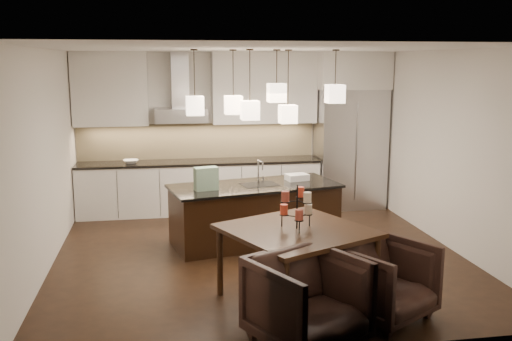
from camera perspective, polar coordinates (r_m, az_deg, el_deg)
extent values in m
cube|color=black|center=(7.99, 0.24, -8.47)|extent=(5.50, 5.50, 0.02)
cube|color=white|center=(7.54, 0.26, 12.20)|extent=(5.50, 5.50, 0.02)
cube|color=silver|center=(10.34, -2.39, 4.00)|extent=(5.50, 0.02, 2.80)
cube|color=silver|center=(5.00, 5.72, -3.49)|extent=(5.50, 0.02, 2.80)
cube|color=silver|center=(7.67, -20.52, 0.90)|extent=(0.02, 5.50, 2.80)
cube|color=silver|center=(8.55, 18.80, 1.98)|extent=(0.02, 5.50, 2.80)
cube|color=#B7B7BA|center=(10.50, 9.35, 2.17)|extent=(1.20, 0.72, 2.15)
cube|color=silver|center=(10.38, 9.59, 9.83)|extent=(1.26, 0.72, 0.65)
cube|color=silver|center=(10.12, -5.62, -1.72)|extent=(4.21, 0.62, 0.88)
cube|color=black|center=(10.03, -5.67, 0.85)|extent=(4.21, 0.66, 0.04)
cube|color=tan|center=(10.27, -5.83, 2.98)|extent=(4.21, 0.02, 0.63)
cube|color=silver|center=(10.04, -14.39, 7.90)|extent=(1.25, 0.35, 1.25)
cube|color=silver|center=(10.18, 0.83, 8.27)|extent=(1.85, 0.35, 1.25)
cube|color=#B7B7BA|center=(9.96, -7.51, 5.50)|extent=(0.90, 0.52, 0.24)
cube|color=#B7B7BA|center=(10.03, -7.62, 8.97)|extent=(0.30, 0.28, 0.96)
imported|color=silver|center=(9.96, -12.41, 0.88)|extent=(0.28, 0.28, 0.06)
cube|color=black|center=(8.40, -0.13, -4.46)|extent=(2.50, 1.40, 0.83)
cube|color=black|center=(8.29, -0.13, -1.56)|extent=(2.59, 1.49, 0.04)
cube|color=#1B5F3A|center=(7.96, -5.02, -0.81)|extent=(0.35, 0.23, 0.32)
cube|color=silver|center=(8.62, 4.13, -0.67)|extent=(0.36, 0.29, 0.09)
cylinder|color=beige|center=(6.32, 5.24, -3.85)|extent=(0.11, 0.11, 0.11)
cylinder|color=#E14429|center=(6.28, 2.81, -3.91)|extent=(0.11, 0.11, 0.11)
cylinder|color=#9B3D2F|center=(6.08, 4.33, -4.44)|extent=(0.11, 0.11, 0.11)
cylinder|color=#E14429|center=(6.33, 4.46, -2.14)|extent=(0.11, 0.11, 0.11)
cylinder|color=#9B3D2F|center=(6.11, 2.95, -2.60)|extent=(0.11, 0.11, 0.11)
cylinder|color=beige|center=(6.08, 5.16, -2.69)|extent=(0.11, 0.11, 0.11)
imported|color=black|center=(5.49, 5.16, -12.83)|extent=(1.25, 1.26, 0.86)
imported|color=black|center=(6.16, 12.70, -10.65)|extent=(1.19, 1.20, 0.80)
cube|color=#FFE2BF|center=(7.97, -6.13, 6.46)|extent=(0.24, 0.24, 0.26)
cube|color=#FFE2BF|center=(8.15, -2.28, 6.56)|extent=(0.24, 0.24, 0.26)
cube|color=#FFE2BF|center=(8.06, 2.07, 7.77)|extent=(0.24, 0.24, 0.26)
cube|color=#FFE2BF|center=(8.27, 3.20, 5.66)|extent=(0.24, 0.24, 0.26)
cube|color=#FFE2BF|center=(8.25, 7.90, 7.60)|extent=(0.24, 0.24, 0.26)
cube|color=#FFE2BF|center=(7.84, -0.61, 6.04)|extent=(0.24, 0.24, 0.26)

